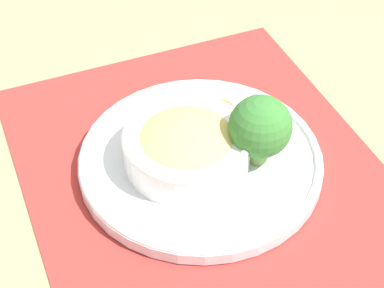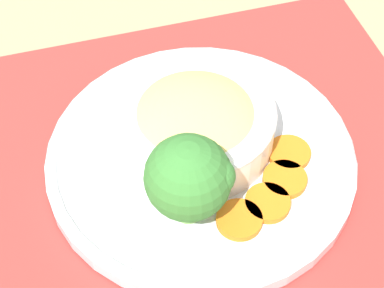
{
  "view_description": "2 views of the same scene",
  "coord_description": "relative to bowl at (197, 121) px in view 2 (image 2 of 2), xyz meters",
  "views": [
    {
      "loc": [
        0.51,
        -0.24,
        0.58
      ],
      "look_at": [
        -0.0,
        -0.01,
        0.04
      ],
      "focal_mm": 60.0,
      "sensor_mm": 36.0,
      "label": 1
    },
    {
      "loc": [
        0.13,
        0.37,
        0.51
      ],
      "look_at": [
        0.01,
        0.0,
        0.04
      ],
      "focal_mm": 60.0,
      "sensor_mm": 36.0,
      "label": 2
    }
  ],
  "objects": [
    {
      "name": "ground_plane",
      "position": [
        0.0,
        0.02,
        -0.05
      ],
      "size": [
        4.0,
        4.0,
        0.0
      ],
      "primitive_type": "plane",
      "color": "tan"
    },
    {
      "name": "placemat",
      "position": [
        0.0,
        0.02,
        -0.05
      ],
      "size": [
        0.51,
        0.44,
        0.0
      ],
      "color": "#B2332D",
      "rests_on": "ground_plane"
    },
    {
      "name": "plate",
      "position": [
        0.0,
        0.02,
        -0.03
      ],
      "size": [
        0.3,
        0.3,
        0.02
      ],
      "color": "silver",
      "rests_on": "placemat"
    },
    {
      "name": "bowl",
      "position": [
        0.0,
        0.0,
        0.0
      ],
      "size": [
        0.16,
        0.16,
        0.05
      ],
      "color": "white",
      "rests_on": "plate"
    },
    {
      "name": "broccoli_floret",
      "position": [
        0.03,
        0.08,
        0.03
      ],
      "size": [
        0.08,
        0.08,
        0.09
      ],
      "color": "#759E51",
      "rests_on": "plate"
    },
    {
      "name": "carrot_slice_near",
      "position": [
        -0.01,
        0.1,
        -0.02
      ],
      "size": [
        0.04,
        0.04,
        0.01
      ],
      "color": "orange",
      "rests_on": "plate"
    },
    {
      "name": "carrot_slice_middle",
      "position": [
        -0.04,
        0.09,
        -0.02
      ],
      "size": [
        0.04,
        0.04,
        0.01
      ],
      "color": "orange",
      "rests_on": "plate"
    },
    {
      "name": "carrot_slice_far",
      "position": [
        -0.06,
        0.07,
        -0.02
      ],
      "size": [
        0.04,
        0.04,
        0.01
      ],
      "color": "orange",
      "rests_on": "plate"
    },
    {
      "name": "carrot_slice_extra",
      "position": [
        -0.08,
        0.05,
        -0.02
      ],
      "size": [
        0.04,
        0.04,
        0.01
      ],
      "color": "orange",
      "rests_on": "plate"
    }
  ]
}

